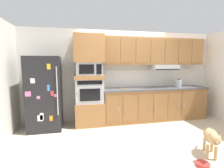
{
  "coord_description": "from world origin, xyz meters",
  "views": [
    {
      "loc": [
        -1.3,
        -3.51,
        1.6
      ],
      "look_at": [
        -0.46,
        0.4,
        1.1
      ],
      "focal_mm": 26.58,
      "sensor_mm": 36.0,
      "label": 1
    }
  ],
  "objects_px": {
    "screwdriver": "(123,89)",
    "electric_kettle": "(179,83)",
    "microwave": "(89,69)",
    "refrigerator": "(45,93)",
    "dog": "(211,138)",
    "built_in_oven": "(89,91)",
    "dog_food_bowl": "(203,164)"
  },
  "relations": [
    {
      "from": "refrigerator",
      "to": "dog",
      "type": "xyz_separation_m",
      "value": [
        2.97,
        -1.93,
        -0.53
      ]
    },
    {
      "from": "screwdriver",
      "to": "microwave",
      "type": "bearing_deg",
      "value": 173.51
    },
    {
      "from": "built_in_oven",
      "to": "microwave",
      "type": "bearing_deg",
      "value": -0.77
    },
    {
      "from": "refrigerator",
      "to": "dog_food_bowl",
      "type": "height_order",
      "value": "refrigerator"
    },
    {
      "from": "built_in_oven",
      "to": "refrigerator",
      "type": "bearing_deg",
      "value": -176.38
    },
    {
      "from": "electric_kettle",
      "to": "dog_food_bowl",
      "type": "distance_m",
      "value": 2.57
    },
    {
      "from": "electric_kettle",
      "to": "refrigerator",
      "type": "bearing_deg",
      "value": -179.68
    },
    {
      "from": "electric_kettle",
      "to": "screwdriver",
      "type": "bearing_deg",
      "value": -178.16
    },
    {
      "from": "built_in_oven",
      "to": "screwdriver",
      "type": "relative_size",
      "value": 4.77
    },
    {
      "from": "refrigerator",
      "to": "built_in_oven",
      "type": "distance_m",
      "value": 1.07
    },
    {
      "from": "refrigerator",
      "to": "dog",
      "type": "height_order",
      "value": "refrigerator"
    },
    {
      "from": "dog_food_bowl",
      "to": "microwave",
      "type": "bearing_deg",
      "value": 125.67
    },
    {
      "from": "refrigerator",
      "to": "screwdriver",
      "type": "distance_m",
      "value": 1.96
    },
    {
      "from": "built_in_oven",
      "to": "dog_food_bowl",
      "type": "relative_size",
      "value": 3.5
    },
    {
      "from": "screwdriver",
      "to": "electric_kettle",
      "type": "height_order",
      "value": "electric_kettle"
    },
    {
      "from": "built_in_oven",
      "to": "dog_food_bowl",
      "type": "bearing_deg",
      "value": -54.32
    },
    {
      "from": "dog",
      "to": "dog_food_bowl",
      "type": "relative_size",
      "value": 3.29
    },
    {
      "from": "built_in_oven",
      "to": "electric_kettle",
      "type": "distance_m",
      "value": 2.56
    },
    {
      "from": "dog",
      "to": "dog_food_bowl",
      "type": "distance_m",
      "value": 0.49
    },
    {
      "from": "built_in_oven",
      "to": "dog",
      "type": "relative_size",
      "value": 1.06
    },
    {
      "from": "screwdriver",
      "to": "dog",
      "type": "distance_m",
      "value": 2.23
    },
    {
      "from": "dog",
      "to": "dog_food_bowl",
      "type": "xyz_separation_m",
      "value": [
        -0.32,
        -0.2,
        -0.32
      ]
    },
    {
      "from": "refrigerator",
      "to": "screwdriver",
      "type": "xyz_separation_m",
      "value": [
        1.96,
        -0.03,
        0.05
      ]
    },
    {
      "from": "refrigerator",
      "to": "built_in_oven",
      "type": "xyz_separation_m",
      "value": [
        1.07,
        0.07,
        0.02
      ]
    },
    {
      "from": "built_in_oven",
      "to": "screwdriver",
      "type": "height_order",
      "value": "built_in_oven"
    },
    {
      "from": "electric_kettle",
      "to": "dog_food_bowl",
      "type": "bearing_deg",
      "value": -114.2
    },
    {
      "from": "microwave",
      "to": "dog_food_bowl",
      "type": "relative_size",
      "value": 3.22
    },
    {
      "from": "screwdriver",
      "to": "dog",
      "type": "relative_size",
      "value": 0.22
    },
    {
      "from": "dog_food_bowl",
      "to": "built_in_oven",
      "type": "bearing_deg",
      "value": 125.68
    },
    {
      "from": "microwave",
      "to": "electric_kettle",
      "type": "bearing_deg",
      "value": -1.06
    },
    {
      "from": "built_in_oven",
      "to": "dog_food_bowl",
      "type": "xyz_separation_m",
      "value": [
        1.58,
        -2.2,
        -0.87
      ]
    },
    {
      "from": "screwdriver",
      "to": "electric_kettle",
      "type": "distance_m",
      "value": 1.67
    }
  ]
}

